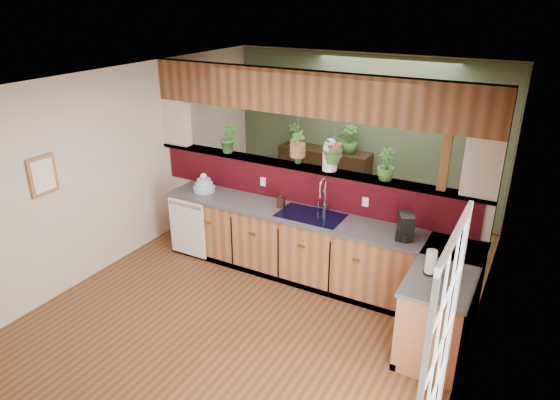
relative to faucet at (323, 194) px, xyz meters
The scene contains 28 objects.
ground 1.65m from the faucet, 106.84° to the right, with size 4.60×7.00×0.01m, color brown.
ceiling 1.87m from the faucet, 106.84° to the right, with size 4.60×7.00×0.01m, color brown.
wall_back 2.40m from the faucet, 98.22° to the left, with size 4.60×0.02×2.60m, color beige.
wall_left 2.88m from the faucet, 156.84° to the right, with size 0.02×7.00×2.60m, color beige.
wall_right 2.27m from the faucet, 30.00° to the right, with size 0.02×7.00×2.60m, color beige.
pass_through_partition 0.38m from the faucet, 145.21° to the left, with size 4.60×0.21×2.60m.
pass_through_ledge 0.46m from the faucet, 147.32° to the left, with size 4.60×0.21×0.04m, color brown.
header_beam 1.24m from the faucet, 147.32° to the left, with size 4.60×0.15×0.55m, color brown.
sage_backwall 2.38m from the faucet, 98.29° to the left, with size 4.55×0.02×2.55m, color #485D40.
countertop 0.90m from the faucet, 27.87° to the right, with size 4.14×1.52×0.90m.
dishwasher 2.01m from the faucet, 165.60° to the right, with size 0.58×0.03×0.82m.
navy_sink 0.38m from the faucet, 120.66° to the right, with size 0.82×0.50×0.18m.
french_door 3.10m from the faucet, 51.58° to the right, with size 0.06×1.02×2.16m, color white.
framed_print 3.27m from the faucet, 143.56° to the right, with size 0.04×0.35×0.45m.
faucet is the anchor object (origin of this frame).
dish_stack 1.76m from the faucet, behind, with size 0.30×0.30×0.26m.
soap_dispenser 0.57m from the faucet, 168.28° to the right, with size 0.09×0.10×0.21m, color #3B2115.
coffee_maker 1.12m from the faucet, 10.55° to the right, with size 0.16×0.26×0.29m.
paper_towel 1.75m from the faucet, 28.82° to the right, with size 0.13×0.13×0.27m.
glass_jar 0.50m from the faucet, 96.06° to the left, with size 0.19×0.19×0.41m.
ledge_plant_left 1.62m from the faucet, behind, with size 0.24×0.20×0.44m, color #306824.
ledge_plant_right 0.85m from the faucet, 17.42° to the left, with size 0.22×0.22×0.39m, color #306824.
hanging_plant_a 0.80m from the faucet, 155.32° to the left, with size 0.26×0.21×0.55m.
hanging_plant_b 0.76m from the faucet, 82.87° to the left, with size 0.44×0.40×0.54m.
shelving_console 2.40m from the faucet, 113.52° to the left, with size 1.57×0.42×1.05m, color black.
shelf_plant_a 2.61m from the faucet, 125.54° to the left, with size 0.20×0.14×0.38m, color #306824.
shelf_plant_b 2.18m from the faucet, 103.04° to the left, with size 0.26×0.26×0.47m, color #306824.
floor_plant 1.62m from the faucet, 74.38° to the left, with size 0.71×0.61×0.78m, color #306824.
Camera 1 is at (2.63, -4.15, 3.47)m, focal length 32.00 mm.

